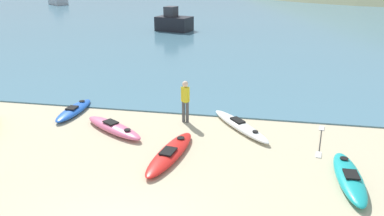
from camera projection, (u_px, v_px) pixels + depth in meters
bay_water at (240, 14)px, 48.13m from camera, size 160.00×70.00×0.06m
kayak_on_sand_0 at (170, 153)px, 12.47m from camera, size 1.34×3.47×0.32m
kayak_on_sand_1 at (349, 177)px, 10.97m from camera, size 0.76×3.05×0.40m
kayak_on_sand_4 at (113, 128)px, 14.36m from camera, size 3.02×2.25×0.37m
kayak_on_sand_5 at (240, 125)px, 14.60m from camera, size 2.67×3.20×0.33m
kayak_on_sand_6 at (74, 110)px, 16.13m from camera, size 0.79×2.76×0.33m
person_near_waterline at (185, 99)px, 14.92m from camera, size 0.35×0.31×1.75m
moored_boat_0 at (174, 22)px, 35.85m from camera, size 3.66×2.81×2.26m
moored_boat_1 at (58, 0)px, 59.59m from camera, size 3.82×3.55×2.07m
loose_paddle at (320, 140)px, 13.64m from camera, size 0.66×2.77×0.03m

